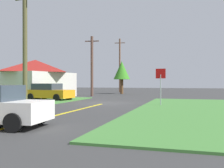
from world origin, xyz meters
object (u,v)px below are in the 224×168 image
Objects in this scene: parked_car_near_building at (49,92)px; barn at (35,78)px; stop_sign at (161,80)px; utility_pole_near at (25,46)px; utility_pole_mid at (92,66)px; oak_tree_left at (122,71)px; utility_pole_far at (120,65)px.

barn is (-4.41, 4.43, 1.38)m from parked_car_near_building.
stop_sign is 10.49m from utility_pole_near.
utility_pole_mid is 0.87× the size of barn.
stop_sign is at bearing -67.65° from oak_tree_left.
utility_pole_near reaches higher than barn.
parked_car_near_building is at bearing -98.22° from utility_pole_mid.
oak_tree_left is at bearing 83.79° from utility_pole_near.
oak_tree_left reaches higher than stop_sign.
stop_sign is 20.25m from oak_tree_left.
parked_car_near_building is at bearing -13.67° from stop_sign.
barn is at bearing -145.15° from utility_pole_mid.
utility_pole_mid is at bearing 34.85° from barn.
stop_sign is 0.31× the size of utility_pole_near.
utility_pole_far is at bearing 71.99° from barn.
barn reaches higher than parked_car_near_building.
barn is (-5.61, -3.91, -1.65)m from utility_pole_mid.
oak_tree_left is at bearing -65.67° from stop_sign.
utility_pole_far is 1.09× the size of barn.
utility_pole_mid is 1.53× the size of oak_tree_left.
oak_tree_left is at bearing -72.76° from utility_pole_far.
stop_sign is 17.03m from barn.
utility_pole_far is at bearing 95.01° from parked_car_near_building.
utility_pole_far is (0.32, 27.08, 0.35)m from utility_pole_near.
utility_pole_far is (0.06, 13.54, 0.99)m from utility_pole_mid.
oak_tree_left is (2.01, 7.28, -0.36)m from utility_pole_mid.
utility_pole_mid is at bearing 88.91° from utility_pole_near.
barn is at bearing 119.06° from utility_pole_near.
utility_pole_near is 11.26m from barn.
stop_sign is at bearing -26.07° from barn.
utility_pole_near reaches higher than utility_pole_mid.
utility_pole_near is (-9.94, -2.15, 2.58)m from stop_sign.
barn is (-5.67, -17.45, -2.65)m from utility_pole_far.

